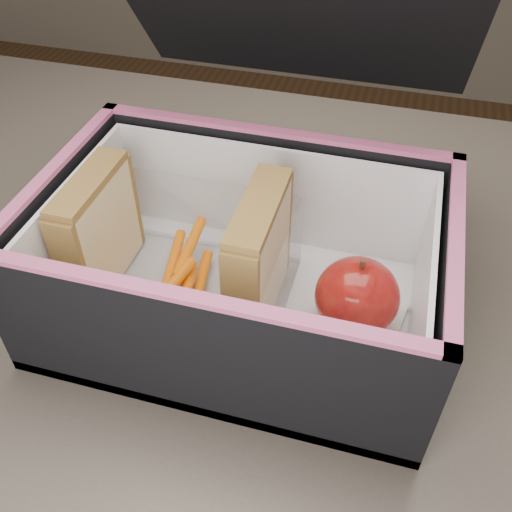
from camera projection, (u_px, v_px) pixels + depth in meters
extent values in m
cube|color=brown|center=(236.00, 298.00, 0.56)|extent=(1.20, 0.80, 0.03)
cube|color=#382D26|center=(34.00, 249.00, 1.17)|extent=(0.05, 0.05, 0.72)
cube|color=black|center=(295.00, 11.00, 0.50)|extent=(0.32, 0.13, 0.17)
cube|color=beige|center=(91.00, 231.00, 0.50)|extent=(0.01, 0.09, 0.10)
cube|color=#B55B5D|center=(100.00, 236.00, 0.50)|extent=(0.01, 0.09, 0.09)
cube|color=beige|center=(108.00, 234.00, 0.50)|extent=(0.01, 0.09, 0.10)
cube|color=brown|center=(87.00, 183.00, 0.46)|extent=(0.03, 0.10, 0.01)
cube|color=beige|center=(249.00, 259.00, 0.47)|extent=(0.01, 0.10, 0.11)
cube|color=#B55B5D|center=(259.00, 264.00, 0.47)|extent=(0.01, 0.10, 0.10)
cube|color=beige|center=(269.00, 263.00, 0.47)|extent=(0.01, 0.10, 0.11)
cube|color=brown|center=(259.00, 206.00, 0.43)|extent=(0.03, 0.10, 0.01)
cylinder|color=orange|center=(169.00, 304.00, 0.50)|extent=(0.01, 0.08, 0.01)
cylinder|color=orange|center=(183.00, 301.00, 0.48)|extent=(0.02, 0.08, 0.01)
cylinder|color=orange|center=(190.00, 247.00, 0.52)|extent=(0.02, 0.08, 0.01)
cylinder|color=orange|center=(153.00, 304.00, 0.50)|extent=(0.02, 0.08, 0.01)
cylinder|color=orange|center=(173.00, 261.00, 0.52)|extent=(0.02, 0.08, 0.01)
cylinder|color=orange|center=(167.00, 290.00, 0.48)|extent=(0.02, 0.08, 0.01)
cylinder|color=orange|center=(200.00, 283.00, 0.51)|extent=(0.02, 0.08, 0.01)
cube|color=white|center=(356.00, 322.00, 0.49)|extent=(0.09, 0.09, 0.01)
ellipsoid|color=#7C0206|center=(357.00, 296.00, 0.46)|extent=(0.09, 0.09, 0.06)
cylinder|color=#4A2E1A|center=(363.00, 265.00, 0.44)|extent=(0.01, 0.01, 0.01)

